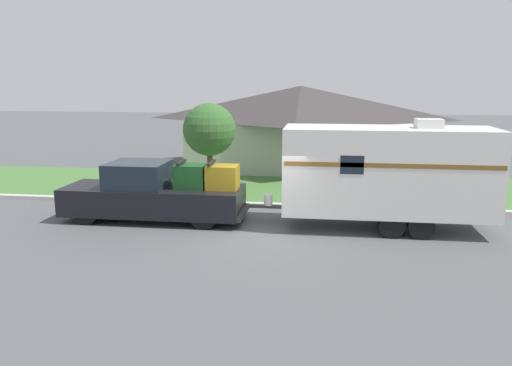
# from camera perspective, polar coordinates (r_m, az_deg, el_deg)

# --- Properties ---
(ground_plane) EXTENTS (120.00, 120.00, 0.00)m
(ground_plane) POSITION_cam_1_polar(r_m,az_deg,el_deg) (15.51, 0.93, -6.15)
(ground_plane) COLOR #515456
(curb_strip) EXTENTS (80.00, 0.30, 0.14)m
(curb_strip) POSITION_cam_1_polar(r_m,az_deg,el_deg) (19.08, 2.27, -2.55)
(curb_strip) COLOR beige
(curb_strip) RESTS_ON ground_plane
(lawn_strip) EXTENTS (80.00, 7.00, 0.03)m
(lawn_strip) POSITION_cam_1_polar(r_m,az_deg,el_deg) (22.64, 3.15, -0.45)
(lawn_strip) COLOR #477538
(lawn_strip) RESTS_ON ground_plane
(house_across_street) EXTENTS (12.41, 8.33, 4.47)m
(house_across_street) POSITION_cam_1_polar(r_m,az_deg,el_deg) (28.43, 5.09, 6.68)
(house_across_street) COLOR #B2B2A8
(house_across_street) RESTS_ON ground_plane
(pickup_truck) EXTENTS (6.25, 2.04, 2.09)m
(pickup_truck) POSITION_cam_1_polar(r_m,az_deg,el_deg) (17.46, -11.40, -1.20)
(pickup_truck) COLOR black
(pickup_truck) RESTS_ON ground_plane
(travel_trailer) EXTENTS (7.76, 2.29, 3.57)m
(travel_trailer) POSITION_cam_1_polar(r_m,az_deg,el_deg) (16.45, 14.80, 1.34)
(travel_trailer) COLOR black
(travel_trailer) RESTS_ON ground_plane
(mailbox) EXTENTS (0.48, 0.20, 1.37)m
(mailbox) POSITION_cam_1_polar(r_m,az_deg,el_deg) (19.42, 12.21, 0.40)
(mailbox) COLOR brown
(mailbox) RESTS_ON ground_plane
(tree_in_yard) EXTENTS (2.21, 2.21, 3.84)m
(tree_in_yard) POSITION_cam_1_polar(r_m,az_deg,el_deg) (21.08, -5.35, 6.06)
(tree_in_yard) COLOR brown
(tree_in_yard) RESTS_ON ground_plane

